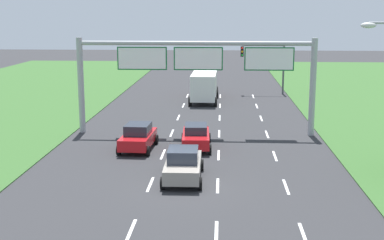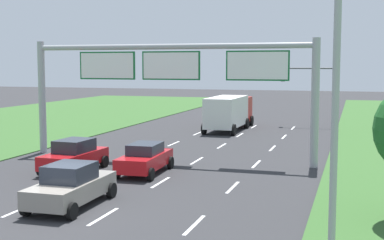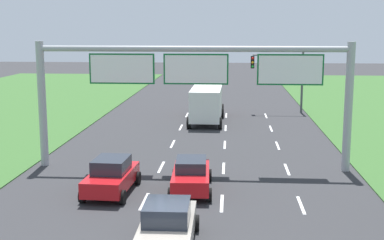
# 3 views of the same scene
# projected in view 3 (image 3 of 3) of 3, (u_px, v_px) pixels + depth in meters

# --- Properties ---
(lane_dashes_inner_left) EXTENTS (0.14, 50.40, 0.01)m
(lane_dashes_inner_left) POSITION_uv_depth(u_px,v_px,m) (144.00, 201.00, 24.09)
(lane_dashes_inner_left) COLOR white
(lane_dashes_inner_left) RESTS_ON ground_plane
(lane_dashes_inner_right) EXTENTS (0.14, 50.40, 0.01)m
(lane_dashes_inner_right) POSITION_uv_depth(u_px,v_px,m) (222.00, 203.00, 23.85)
(lane_dashes_inner_right) COLOR white
(lane_dashes_inner_right) RESTS_ON ground_plane
(lane_dashes_slip) EXTENTS (0.14, 50.40, 0.01)m
(lane_dashes_slip) POSITION_uv_depth(u_px,v_px,m) (301.00, 205.00, 23.60)
(lane_dashes_slip) COLOR white
(lane_dashes_slip) RESTS_ON ground_plane
(car_near_red) EXTENTS (2.24, 4.28, 1.69)m
(car_near_red) POSITION_uv_depth(u_px,v_px,m) (111.00, 176.00, 25.20)
(car_near_red) COLOR red
(car_near_red) RESTS_ON ground_plane
(car_lead_silver) EXTENTS (2.13, 4.37, 1.55)m
(car_lead_silver) POSITION_uv_depth(u_px,v_px,m) (191.00, 175.00, 25.54)
(car_lead_silver) COLOR red
(car_lead_silver) RESTS_ON ground_plane
(car_mid_lane) EXTENTS (2.15, 4.48, 1.71)m
(car_mid_lane) POSITION_uv_depth(u_px,v_px,m) (167.00, 226.00, 18.86)
(car_mid_lane) COLOR gray
(car_mid_lane) RESTS_ON ground_plane
(box_truck) EXTENTS (2.79, 8.48, 2.88)m
(box_truck) POSITION_uv_depth(u_px,v_px,m) (207.00, 102.00, 44.34)
(box_truck) COLOR #B21E19
(box_truck) RESTS_ON ground_plane
(sign_gantry) EXTENTS (17.24, 0.44, 7.00)m
(sign_gantry) POSITION_uv_depth(u_px,v_px,m) (195.00, 79.00, 28.94)
(sign_gantry) COLOR #9EA0A5
(sign_gantry) RESTS_ON ground_plane
(traffic_light_mast) EXTENTS (4.76, 0.49, 5.60)m
(traffic_light_mast) POSITION_uv_depth(u_px,v_px,m) (281.00, 70.00, 48.23)
(traffic_light_mast) COLOR #47494F
(traffic_light_mast) RESTS_ON ground_plane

